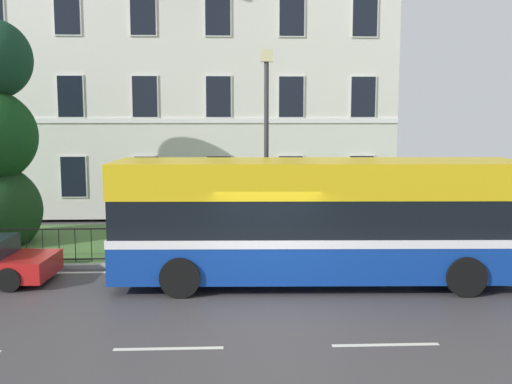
{
  "coord_description": "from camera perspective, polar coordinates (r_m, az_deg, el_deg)",
  "views": [
    {
      "loc": [
        -0.86,
        -12.0,
        4.14
      ],
      "look_at": [
        -0.15,
        3.89,
        2.16
      ],
      "focal_mm": 40.78,
      "sensor_mm": 36.0,
      "label": 1
    }
  ],
  "objects": [
    {
      "name": "single_decker_bus",
      "position": [
        14.77,
        6.13,
        -2.65
      ],
      "size": [
        10.3,
        2.95,
        3.13
      ],
      "rotation": [
        0.0,
        0.0,
        -0.03
      ],
      "color": "navy",
      "rests_on": "ground_plane"
    },
    {
      "name": "ground_plane",
      "position": [
        13.9,
        1.11,
        -10.29
      ],
      "size": [
        60.0,
        56.0,
        0.18
      ],
      "color": "#434042"
    },
    {
      "name": "litter_bin",
      "position": [
        17.88,
        -13.32,
        -4.34
      ],
      "size": [
        0.51,
        0.51,
        1.06
      ],
      "color": "#23472D",
      "rests_on": "ground_plane"
    },
    {
      "name": "street_lamp_post",
      "position": [
        17.56,
        1.02,
        5.47
      ],
      "size": [
        0.36,
        0.24,
        6.09
      ],
      "color": "#333338",
      "rests_on": "ground_plane"
    },
    {
      "name": "georgian_townhouse",
      "position": [
        27.96,
        -6.62,
        11.42
      ],
      "size": [
        17.87,
        8.7,
        12.25
      ],
      "color": "silver",
      "rests_on": "ground_plane"
    },
    {
      "name": "iron_verge_railing",
      "position": [
        16.88,
        -9.04,
        -5.03
      ],
      "size": [
        13.21,
        0.04,
        0.97
      ],
      "color": "black",
      "rests_on": "ground_plane"
    }
  ]
}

